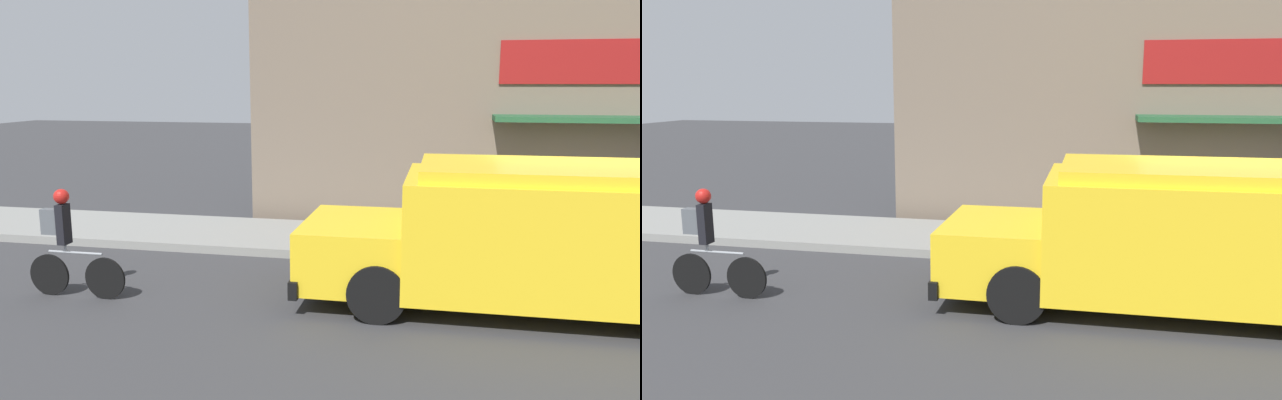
% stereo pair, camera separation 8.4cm
% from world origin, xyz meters
% --- Properties ---
extents(ground_plane, '(70.00, 70.00, 0.00)m').
position_xyz_m(ground_plane, '(0.00, 0.00, 0.00)').
color(ground_plane, '#38383A').
extents(sidewalk, '(28.00, 2.38, 0.15)m').
position_xyz_m(sidewalk, '(0.00, 1.19, 0.08)').
color(sidewalk, gray).
rests_on(sidewalk, ground_plane).
extents(storefront, '(12.32, 1.11, 5.59)m').
position_xyz_m(storefront, '(0.03, 2.77, 2.79)').
color(storefront, '#756656').
rests_on(storefront, ground_plane).
extents(school_bus, '(5.92, 2.66, 1.96)m').
position_xyz_m(school_bus, '(-0.68, -1.63, 1.03)').
color(school_bus, yellow).
rests_on(school_bus, ground_plane).
extents(cyclist, '(1.48, 0.21, 1.56)m').
position_xyz_m(cyclist, '(-7.21, -2.51, 0.78)').
color(cyclist, black).
rests_on(cyclist, ground_plane).
extents(trash_bin, '(0.53, 0.53, 0.83)m').
position_xyz_m(trash_bin, '(-1.45, 2.01, 0.57)').
color(trash_bin, '#2D5138').
rests_on(trash_bin, sidewalk).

